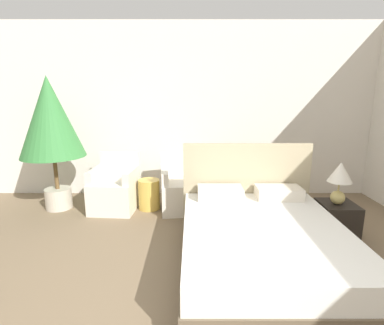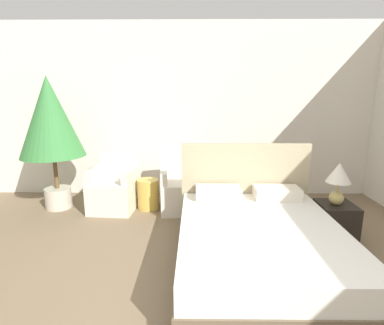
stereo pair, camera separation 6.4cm
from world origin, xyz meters
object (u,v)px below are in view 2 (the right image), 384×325
Objects in this scene: nightstand at (335,222)px; table_lamp at (339,178)px; armchair_near_window_left at (114,191)px; potted_palm at (50,121)px; armchair_near_window_right at (182,191)px; side_table at (148,194)px; bed at (258,242)px.

table_lamp reaches higher than nightstand.
potted_palm reaches higher than armchair_near_window_left.
armchair_near_window_right is 1.83× the size of side_table.
table_lamp is (-0.03, -0.02, 0.56)m from nightstand.
potted_palm is at bearing 149.46° from bed.
side_table is at bearing 5.91° from armchair_near_window_left.
potted_palm reaches higher than side_table.
armchair_near_window_right is (1.04, -0.00, 0.00)m from armchair_near_window_left.
armchair_near_window_right is at bearing 152.13° from table_lamp.
bed is at bearing -149.48° from table_lamp.
armchair_near_window_left is 0.52m from side_table.
armchair_near_window_left is at bearing -178.80° from side_table.
armchair_near_window_left is 3.13m from table_lamp.
bed is at bearing -49.98° from side_table.
armchair_near_window_left and armchair_near_window_right have the same top height.
armchair_near_window_right is at bearing 117.59° from bed.
armchair_near_window_left is at bearing -1.80° from potted_palm.
armchair_near_window_right is (-0.84, 1.61, 0.01)m from bed.
potted_palm is at bearing 179.30° from side_table.
bed reaches higher than armchair_near_window_right.
armchair_near_window_right is 1.65× the size of table_lamp.
bed reaches higher than table_lamp.
potted_palm reaches higher than bed.
nightstand is (3.85, -1.00, -1.13)m from potted_palm.
armchair_near_window_right is at bearing -0.83° from potted_palm.
bed reaches higher than nightstand.
bed is 1.00× the size of potted_palm.
table_lamp is (2.92, -1.00, 0.50)m from armchair_near_window_left.
armchair_near_window_left is 0.42× the size of potted_palm.
side_table is at bearing 157.93° from nightstand.
potted_palm reaches higher than nightstand.
armchair_near_window_right is 2.21m from potted_palm.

